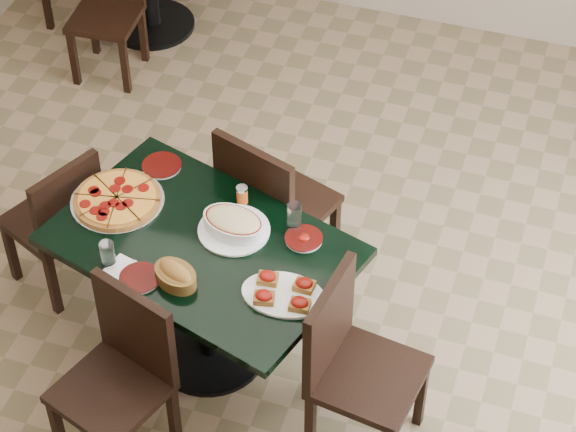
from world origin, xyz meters
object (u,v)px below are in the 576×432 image
(chair_left, at_px, (60,218))
(back_chair_near, at_px, (108,2))
(lasagna_casserole, at_px, (234,224))
(bread_basket, at_px, (176,275))
(main_table, at_px, (204,271))
(pepperoni_pizza, at_px, (117,199))
(chair_near, at_px, (122,369))
(chair_right, at_px, (351,359))
(bruschetta_platter, at_px, (284,292))
(chair_far, at_px, (269,203))

(chair_left, distance_m, back_chair_near, 1.84)
(lasagna_casserole, xyz_separation_m, bread_basket, (-0.13, -0.35, -0.01))
(main_table, xyz_separation_m, chair_left, (-0.82, 0.19, -0.10))
(pepperoni_pizza, bearing_deg, main_table, -14.64)
(chair_near, height_order, back_chair_near, chair_near)
(chair_right, xyz_separation_m, bruschetta_platter, (-0.32, 0.05, 0.26))
(chair_far, bearing_deg, bruschetta_platter, 132.46)
(lasagna_casserole, bearing_deg, chair_near, -101.13)
(main_table, distance_m, chair_far, 0.55)
(chair_near, height_order, chair_right, chair_right)
(chair_near, relative_size, pepperoni_pizza, 2.09)
(main_table, height_order, pepperoni_pizza, pepperoni_pizza)
(main_table, relative_size, bread_basket, 5.98)
(main_table, relative_size, bruschetta_platter, 4.02)
(chair_far, bearing_deg, chair_left, 38.96)
(main_table, bearing_deg, chair_near, -87.91)
(bread_basket, bearing_deg, main_table, 109.31)
(back_chair_near, bearing_deg, pepperoni_pizza, -67.28)
(main_table, bearing_deg, chair_far, 93.97)
(bruschetta_platter, bearing_deg, chair_near, -148.35)
(chair_left, distance_m, pepperoni_pizza, 0.48)
(bruschetta_platter, bearing_deg, pepperoni_pizza, 159.73)
(chair_right, distance_m, back_chair_near, 3.04)
(pepperoni_pizza, bearing_deg, chair_far, 35.88)
(pepperoni_pizza, xyz_separation_m, bruschetta_platter, (0.89, -0.30, 0.01))
(chair_left, bearing_deg, bruschetta_platter, 97.89)
(chair_right, relative_size, bruschetta_platter, 2.51)
(chair_far, relative_size, bruschetta_platter, 2.62)
(back_chair_near, distance_m, pepperoni_pizza, 2.07)
(back_chair_near, distance_m, bread_basket, 2.59)
(pepperoni_pizza, xyz_separation_m, lasagna_casserole, (0.56, -0.01, 0.03))
(chair_left, bearing_deg, chair_near, 65.93)
(chair_near, relative_size, chair_right, 0.97)
(chair_near, distance_m, lasagna_casserole, 0.78)
(main_table, xyz_separation_m, bruschetta_platter, (0.43, -0.18, 0.21))
(chair_left, bearing_deg, pepperoni_pizza, 103.16)
(chair_right, distance_m, chair_left, 1.63)
(lasagna_casserole, bearing_deg, pepperoni_pizza, -170.86)
(back_chair_near, distance_m, lasagna_casserole, 2.38)
(chair_left, relative_size, lasagna_casserole, 2.62)
(chair_near, distance_m, back_chair_near, 2.79)
(bread_basket, bearing_deg, chair_near, -88.09)
(chair_far, relative_size, pepperoni_pizza, 2.26)
(lasagna_casserole, height_order, bruschetta_platter, lasagna_casserole)
(main_table, distance_m, chair_right, 0.79)
(main_table, xyz_separation_m, bread_basket, (-0.02, -0.24, 0.22))
(bruschetta_platter, bearing_deg, chair_right, -10.35)
(chair_right, bearing_deg, chair_near, 118.45)
(chair_near, bearing_deg, chair_far, 95.19)
(bread_basket, bearing_deg, chair_far, 103.52)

